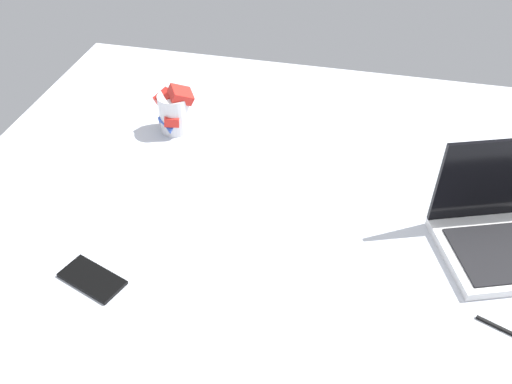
# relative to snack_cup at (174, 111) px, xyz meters

# --- Properties ---
(bed_mattress) EXTENTS (1.80, 1.40, 0.18)m
(bed_mattress) POSITION_rel_snack_cup_xyz_m (0.42, -0.23, -0.15)
(bed_mattress) COLOR #B7BCC6
(bed_mattress) RESTS_ON ground
(snack_cup) EXTENTS (0.13, 0.10, 0.15)m
(snack_cup) POSITION_rel_snack_cup_xyz_m (0.00, 0.00, 0.00)
(snack_cup) COLOR silver
(snack_cup) RESTS_ON bed_mattress
(cell_phone) EXTENTS (0.15, 0.11, 0.01)m
(cell_phone) POSITION_rel_snack_cup_xyz_m (0.02, -0.58, -0.06)
(cell_phone) COLOR black
(cell_phone) RESTS_ON bed_mattress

